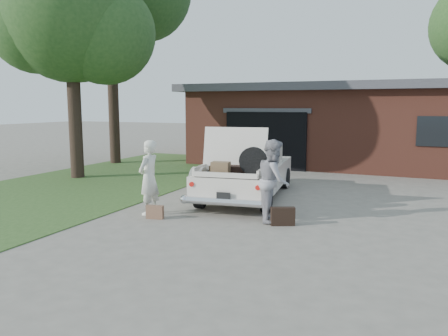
% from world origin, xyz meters
% --- Properties ---
extents(ground, '(90.00, 90.00, 0.00)m').
position_xyz_m(ground, '(0.00, 0.00, 0.00)').
color(ground, gray).
rests_on(ground, ground).
extents(grass_strip, '(6.00, 16.00, 0.02)m').
position_xyz_m(grass_strip, '(-5.50, 3.00, 0.01)').
color(grass_strip, '#2D4C1E').
rests_on(grass_strip, ground).
extents(house, '(12.80, 7.80, 3.30)m').
position_xyz_m(house, '(0.98, 11.47, 1.67)').
color(house, brown).
rests_on(house, ground).
extents(tree_left, '(5.10, 4.43, 7.61)m').
position_xyz_m(tree_left, '(-6.65, 3.45, 5.16)').
color(tree_left, '#38281E').
rests_on(tree_left, ground).
extents(sedan, '(2.43, 4.91, 1.94)m').
position_xyz_m(sedan, '(-0.28, 2.79, 0.69)').
color(sedan, silver).
rests_on(sedan, ground).
extents(woman_left, '(0.40, 0.62, 1.69)m').
position_xyz_m(woman_left, '(-1.67, 0.18, 0.84)').
color(woman_left, silver).
rests_on(woman_left, ground).
extents(woman_right, '(0.89, 1.01, 1.75)m').
position_xyz_m(woman_right, '(1.08, 0.75, 0.88)').
color(woman_right, '#939197').
rests_on(woman_right, ground).
extents(suitcase_left, '(0.40, 0.19, 0.29)m').
position_xyz_m(suitcase_left, '(-1.33, -0.13, 0.15)').
color(suitcase_left, '#875D44').
rests_on(suitcase_left, ground).
extents(suitcase_right, '(0.51, 0.35, 0.38)m').
position_xyz_m(suitcase_right, '(1.38, 0.48, 0.19)').
color(suitcase_right, black).
rests_on(suitcase_right, ground).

